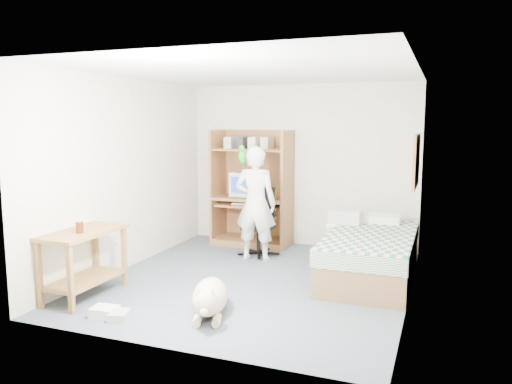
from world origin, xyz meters
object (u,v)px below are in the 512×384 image
(computer_hutch, at_px, (253,193))
(printer_cart, at_px, (345,236))
(dog, at_px, (209,297))
(bed, at_px, (371,255))
(side_desk, at_px, (84,254))
(office_chair, at_px, (259,231))
(person, at_px, (256,204))

(computer_hutch, distance_m, printer_cart, 1.73)
(dog, bearing_deg, bed, 32.87)
(side_desk, xyz_separation_m, office_chair, (1.16, 2.39, -0.15))
(office_chair, height_order, person, person)
(office_chair, relative_size, dog, 0.91)
(bed, bearing_deg, office_chair, 161.12)
(dog, bearing_deg, side_desk, 160.68)
(bed, bearing_deg, person, 170.47)
(bed, xyz_separation_m, printer_cart, (-0.42, 0.57, 0.08))
(office_chair, xyz_separation_m, printer_cart, (1.26, -0.01, 0.02))
(office_chair, distance_m, person, 0.55)
(person, height_order, printer_cart, person)
(bed, bearing_deg, computer_hutch, 150.71)
(dog, relative_size, printer_cart, 1.90)
(office_chair, bearing_deg, person, -84.01)
(bed, bearing_deg, printer_cart, 126.70)
(side_desk, height_order, person, person)
(office_chair, height_order, dog, office_chair)
(person, distance_m, printer_cart, 1.32)
(printer_cart, bearing_deg, office_chair, -179.04)
(side_desk, xyz_separation_m, dog, (1.51, 0.03, -0.31))
(bed, distance_m, side_desk, 3.39)
(computer_hutch, xyz_separation_m, side_desk, (-0.85, -2.94, -0.33))
(bed, height_order, person, person)
(computer_hutch, bearing_deg, bed, -29.29)
(dog, distance_m, printer_cart, 2.54)
(bed, height_order, printer_cart, bed)
(office_chair, xyz_separation_m, person, (0.05, -0.30, 0.46))
(person, bearing_deg, office_chair, -84.01)
(computer_hutch, xyz_separation_m, person, (0.37, -0.85, -0.02))
(person, xyz_separation_m, dog, (0.29, -2.06, -0.62))
(office_chair, xyz_separation_m, dog, (0.34, -2.37, -0.16))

